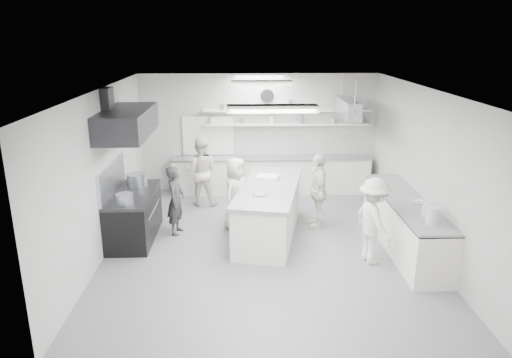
{
  "coord_description": "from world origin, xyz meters",
  "views": [
    {
      "loc": [
        -0.43,
        -8.53,
        3.97
      ],
      "look_at": [
        -0.16,
        0.6,
        1.16
      ],
      "focal_mm": 33.52,
      "sensor_mm": 36.0,
      "label": 1
    }
  ],
  "objects_px": {
    "cook_stove": "(176,200)",
    "cook_back": "(201,172)",
    "back_counter": "(271,175)",
    "stove": "(134,217)",
    "prep_island": "(269,212)",
    "right_counter": "(405,225)"
  },
  "relations": [
    {
      "from": "right_counter",
      "to": "cook_back",
      "type": "height_order",
      "value": "cook_back"
    },
    {
      "from": "right_counter",
      "to": "cook_stove",
      "type": "distance_m",
      "value": 4.52
    },
    {
      "from": "stove",
      "to": "cook_stove",
      "type": "xyz_separation_m",
      "value": [
        0.81,
        0.23,
        0.26
      ]
    },
    {
      "from": "stove",
      "to": "back_counter",
      "type": "relative_size",
      "value": 0.36
    },
    {
      "from": "stove",
      "to": "right_counter",
      "type": "distance_m",
      "value": 5.28
    },
    {
      "from": "stove",
      "to": "cook_back",
      "type": "distance_m",
      "value": 2.3
    },
    {
      "from": "prep_island",
      "to": "cook_back",
      "type": "xyz_separation_m",
      "value": [
        -1.51,
        1.86,
        0.32
      ]
    },
    {
      "from": "right_counter",
      "to": "cook_back",
      "type": "xyz_separation_m",
      "value": [
        -4.07,
        2.54,
        0.35
      ]
    },
    {
      "from": "prep_island",
      "to": "cook_stove",
      "type": "height_order",
      "value": "cook_stove"
    },
    {
      "from": "cook_stove",
      "to": "cook_back",
      "type": "xyz_separation_m",
      "value": [
        0.37,
        1.71,
        0.11
      ]
    },
    {
      "from": "back_counter",
      "to": "cook_stove",
      "type": "distance_m",
      "value": 3.32
    },
    {
      "from": "right_counter",
      "to": "back_counter",
      "type": "bearing_deg",
      "value": 124.65
    },
    {
      "from": "stove",
      "to": "prep_island",
      "type": "relative_size",
      "value": 0.67
    },
    {
      "from": "back_counter",
      "to": "cook_stove",
      "type": "xyz_separation_m",
      "value": [
        -2.09,
        -2.57,
        0.25
      ]
    },
    {
      "from": "back_counter",
      "to": "right_counter",
      "type": "bearing_deg",
      "value": -55.35
    },
    {
      "from": "back_counter",
      "to": "right_counter",
      "type": "height_order",
      "value": "right_counter"
    },
    {
      "from": "right_counter",
      "to": "prep_island",
      "type": "xyz_separation_m",
      "value": [
        -2.56,
        0.68,
        0.03
      ]
    },
    {
      "from": "right_counter",
      "to": "prep_island",
      "type": "bearing_deg",
      "value": 165.12
    },
    {
      "from": "cook_stove",
      "to": "cook_back",
      "type": "height_order",
      "value": "cook_back"
    },
    {
      "from": "stove",
      "to": "prep_island",
      "type": "xyz_separation_m",
      "value": [
        2.69,
        0.08,
        0.05
      ]
    },
    {
      "from": "cook_stove",
      "to": "back_counter",
      "type": "bearing_deg",
      "value": -30.05
    },
    {
      "from": "cook_stove",
      "to": "prep_island",
      "type": "bearing_deg",
      "value": -85.53
    }
  ]
}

